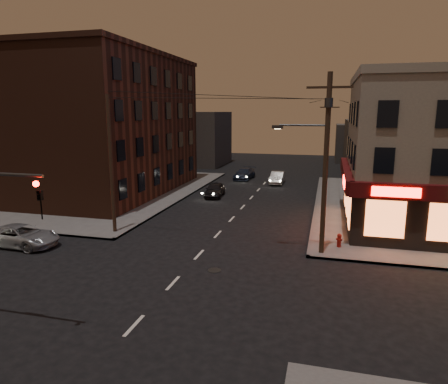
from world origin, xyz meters
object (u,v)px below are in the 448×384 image
(sedan_far, at_px, (244,174))
(fire_hydrant, at_px, (339,240))
(sedan_mid, at_px, (277,178))
(suv_cross, at_px, (21,236))
(sedan_near, at_px, (215,190))

(sedan_far, relative_size, fire_hydrant, 5.48)
(sedan_mid, relative_size, fire_hydrant, 5.00)
(sedan_far, bearing_deg, suv_cross, -101.68)
(sedan_mid, height_order, sedan_far, sedan_mid)
(sedan_mid, height_order, fire_hydrant, sedan_mid)
(sedan_near, distance_m, sedan_mid, 9.91)
(sedan_near, relative_size, sedan_far, 0.86)
(suv_cross, height_order, sedan_far, sedan_far)
(sedan_near, xyz_separation_m, fire_hydrant, (11.33, -12.63, -0.07))
(sedan_far, height_order, fire_hydrant, sedan_far)
(sedan_mid, xyz_separation_m, fire_hydrant, (6.37, -21.21, -0.08))
(sedan_mid, bearing_deg, sedan_near, -120.09)
(sedan_far, bearing_deg, fire_hydrant, -60.49)
(sedan_near, height_order, fire_hydrant, sedan_near)
(suv_cross, bearing_deg, fire_hydrant, -75.14)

